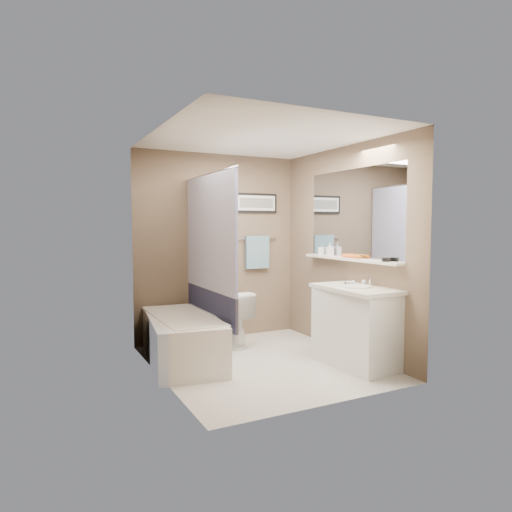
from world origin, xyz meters
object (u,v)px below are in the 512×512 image
hair_brush_front (354,256)px  soap_bottle (330,249)px  toilet (227,318)px  vanity (356,328)px  bathtub (182,339)px  candle_bowl_near (386,260)px  glass_jar (321,251)px  hair_brush_back (349,256)px

hair_brush_front → soap_bottle: soap_bottle is taller
toilet → vanity: 1.62m
bathtub → candle_bowl_near: candle_bowl_near is taller
bathtub → hair_brush_front: (1.79, -0.68, 0.89)m
toilet → glass_jar: glass_jar is taller
toilet → soap_bottle: (1.09, -0.61, 0.86)m
candle_bowl_near → hair_brush_back: hair_brush_back is taller
bathtub → hair_brush_back: hair_brush_back is taller
toilet → glass_jar: size_ratio=6.78×
candle_bowl_near → glass_jar: glass_jar is taller
bathtub → vanity: size_ratio=1.67×
vanity → toilet: bearing=120.5°
vanity → glass_jar: (0.19, 0.92, 0.77)m
hair_brush_back → soap_bottle: size_ratio=1.37×
hair_brush_back → vanity: bearing=-116.5°
hair_brush_front → glass_jar: size_ratio=2.20×
candle_bowl_near → hair_brush_back: size_ratio=0.41×
glass_jar → soap_bottle: (0.00, -0.18, 0.03)m
hair_brush_front → hair_brush_back: same height
toilet → candle_bowl_near: (1.09, -1.58, 0.80)m
toilet → hair_brush_back: bearing=124.1°
vanity → hair_brush_back: (0.19, 0.37, 0.74)m
candle_bowl_near → hair_brush_front: bearing=90.0°
bathtub → hair_brush_front: bearing=-12.9°
toilet → hair_brush_front: size_ratio=3.08×
soap_bottle → hair_brush_front: bearing=-90.0°
hair_brush_back → bathtub: bearing=161.8°
candle_bowl_near → glass_jar: size_ratio=0.90×
toilet → glass_jar: 1.43m
vanity → candle_bowl_near: candle_bowl_near is taller
bathtub → glass_jar: size_ratio=15.00×
toilet → candle_bowl_near: candle_bowl_near is taller
bathtub → toilet: (0.70, 0.39, 0.09)m
bathtub → candle_bowl_near: (1.79, -1.19, 0.89)m
bathtub → toilet: size_ratio=2.21×
hair_brush_front → hair_brush_back: size_ratio=1.00×
vanity → glass_jar: glass_jar is taller
soap_bottle → glass_jar: bearing=90.0°
candle_bowl_near → hair_brush_back: 0.60m
toilet → hair_brush_back: size_ratio=3.08×
toilet → vanity: (0.90, -1.35, 0.06)m
vanity → candle_bowl_near: 0.79m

